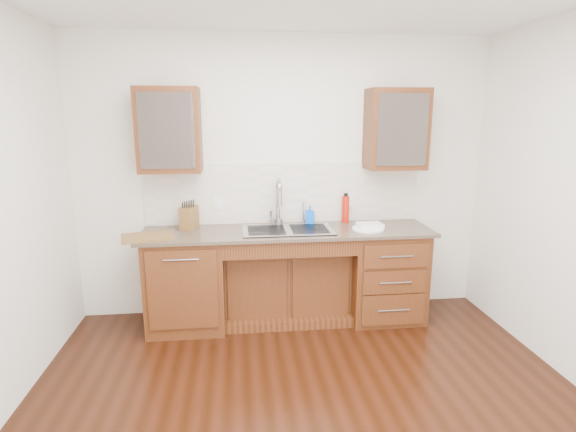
{
  "coord_description": "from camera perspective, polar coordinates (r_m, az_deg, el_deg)",
  "views": [
    {
      "loc": [
        -0.45,
        -2.6,
        1.97
      ],
      "look_at": [
        0.0,
        1.4,
        1.05
      ],
      "focal_mm": 28.0,
      "sensor_mm": 36.0,
      "label": 1
    }
  ],
  "objects": [
    {
      "name": "backsplash",
      "position": [
        4.43,
        -0.49,
        2.93
      ],
      "size": [
        2.7,
        0.02,
        0.59
      ],
      "primitive_type": "cube",
      "color": "beige",
      "rests_on": "wall_back"
    },
    {
      "name": "cup_right_b",
      "position": [
        4.49,
        15.24,
        9.9
      ],
      "size": [
        0.11,
        0.11,
        0.09
      ],
      "primitive_type": "imported",
      "rotation": [
        0.0,
        0.0,
        0.09
      ],
      "color": "silver",
      "rests_on": "upper_cabinet_right"
    },
    {
      "name": "base_cabinet_left",
      "position": [
        4.35,
        -12.73,
        -8.06
      ],
      "size": [
        0.7,
        0.62,
        0.88
      ],
      "primitive_type": "cube",
      "color": "#593014",
      "rests_on": "ground"
    },
    {
      "name": "dish_towel",
      "position": [
        4.3,
        10.35,
        -1.15
      ],
      "size": [
        0.24,
        0.18,
        0.04
      ],
      "primitive_type": "cube",
      "rotation": [
        0.0,
        0.0,
        0.05
      ],
      "color": "white",
      "rests_on": "plate"
    },
    {
      "name": "wall_back",
      "position": [
        4.47,
        -0.58,
        4.9
      ],
      "size": [
        4.0,
        0.1,
        2.7
      ],
      "primitive_type": "cube",
      "color": "silver",
      "rests_on": "ground"
    },
    {
      "name": "cup_right_a",
      "position": [
        4.43,
        12.92,
        9.99
      ],
      "size": [
        0.12,
        0.12,
        0.09
      ],
      "primitive_type": "imported",
      "rotation": [
        0.0,
        0.0,
        0.02
      ],
      "color": "white",
      "rests_on": "upper_cabinet_right"
    },
    {
      "name": "countertop",
      "position": [
        4.19,
        -0.04,
        -1.99
      ],
      "size": [
        2.7,
        0.65,
        0.03
      ],
      "primitive_type": "cube",
      "color": "#84705B",
      "rests_on": "base_cabinet_left"
    },
    {
      "name": "cup_left_a",
      "position": [
        4.23,
        -15.54,
        9.73
      ],
      "size": [
        0.12,
        0.12,
        0.09
      ],
      "primitive_type": "imported",
      "rotation": [
        0.0,
        0.0,
        -0.03
      ],
      "color": "silver",
      "rests_on": "upper_cabinet_left"
    },
    {
      "name": "upper_cabinet_left",
      "position": [
        4.22,
        -14.84,
        10.49
      ],
      "size": [
        0.55,
        0.34,
        0.75
      ],
      "primitive_type": "cube",
      "color": "#593014",
      "rests_on": "wall_back"
    },
    {
      "name": "wall_front",
      "position": [
        1.11,
        20.45,
        -22.16
      ],
      "size": [
        4.0,
        0.1,
        2.7
      ],
      "primitive_type": "cube",
      "color": "silver",
      "rests_on": "ground"
    },
    {
      "name": "plate",
      "position": [
        4.26,
        10.14,
        -1.61
      ],
      "size": [
        0.35,
        0.35,
        0.02
      ],
      "primitive_type": "cylinder",
      "rotation": [
        0.0,
        0.0,
        0.2
      ],
      "color": "white",
      "rests_on": "countertop"
    },
    {
      "name": "filter_tap",
      "position": [
        4.4,
        1.97,
        0.53
      ],
      "size": [
        0.02,
        0.02,
        0.24
      ],
      "primitive_type": "cylinder",
      "color": "#999993",
      "rests_on": "countertop"
    },
    {
      "name": "knife_block",
      "position": [
        4.32,
        -12.45,
        -0.2
      ],
      "size": [
        0.17,
        0.22,
        0.21
      ],
      "primitive_type": "cube",
      "rotation": [
        0.0,
        0.0,
        -0.34
      ],
      "color": "olive",
      "rests_on": "countertop"
    },
    {
      "name": "cutting_board",
      "position": [
        4.11,
        -17.39,
        -2.53
      ],
      "size": [
        0.5,
        0.4,
        0.02
      ],
      "primitive_type": "cube",
      "rotation": [
        0.0,
        0.0,
        0.24
      ],
      "color": "brown",
      "rests_on": "countertop"
    },
    {
      "name": "faucet",
      "position": [
        4.34,
        -1.27,
        1.45
      ],
      "size": [
        0.04,
        0.04,
        0.4
      ],
      "primitive_type": "cylinder",
      "color": "#999993",
      "rests_on": "countertop"
    },
    {
      "name": "water_bottle",
      "position": [
        4.49,
        7.32,
        0.85
      ],
      "size": [
        0.09,
        0.09,
        0.26
      ],
      "primitive_type": "cylinder",
      "rotation": [
        0.0,
        0.0,
        -0.41
      ],
      "color": "#B51707",
      "rests_on": "countertop"
    },
    {
      "name": "outlet_left",
      "position": [
        4.41,
        -8.9,
        1.61
      ],
      "size": [
        0.08,
        0.01,
        0.12
      ],
      "primitive_type": "cube",
      "color": "white",
      "rests_on": "backsplash"
    },
    {
      "name": "sink",
      "position": [
        4.19,
        -0.02,
        -2.97
      ],
      "size": [
        0.84,
        0.46,
        0.19
      ],
      "primitive_type": "cube",
      "color": "#9E9EA5",
      "rests_on": "countertop"
    },
    {
      "name": "cup_left_b",
      "position": [
        4.21,
        -12.69,
        9.79
      ],
      "size": [
        0.11,
        0.11,
        0.08
      ],
      "primitive_type": "imported",
      "rotation": [
        0.0,
        0.0,
        -0.22
      ],
      "color": "white",
      "rests_on": "upper_cabinet_left"
    },
    {
      "name": "ground",
      "position": [
        3.32,
        2.98,
        -24.59
      ],
      "size": [
        4.0,
        3.5,
        0.1
      ],
      "primitive_type": "cube",
      "color": "black"
    },
    {
      "name": "soap_bottle",
      "position": [
        4.4,
        2.81,
        0.15
      ],
      "size": [
        0.1,
        0.1,
        0.18
      ],
      "primitive_type": "imported",
      "rotation": [
        0.0,
        0.0,
        -0.22
      ],
      "color": "blue",
      "rests_on": "countertop"
    },
    {
      "name": "base_cabinet_right",
      "position": [
        4.54,
        12.03,
        -7.11
      ],
      "size": [
        0.7,
        0.62,
        0.88
      ],
      "primitive_type": "cube",
      "color": "#593014",
      "rests_on": "ground"
    },
    {
      "name": "outlet_right",
      "position": [
        4.54,
        7.71,
        1.98
      ],
      "size": [
        0.08,
        0.01,
        0.12
      ],
      "primitive_type": "cube",
      "color": "white",
      "rests_on": "backsplash"
    },
    {
      "name": "upper_cabinet_right",
      "position": [
        4.44,
        13.55,
        10.66
      ],
      "size": [
        0.55,
        0.34,
        0.75
      ],
      "primitive_type": "cube",
      "color": "#593014",
      "rests_on": "wall_back"
    },
    {
      "name": "base_cabinet_center",
      "position": [
        4.46,
        -0.19,
        -8.43
      ],
      "size": [
        1.2,
        0.44,
        0.7
      ],
      "primitive_type": "cube",
      "color": "#593014",
      "rests_on": "ground"
    }
  ]
}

